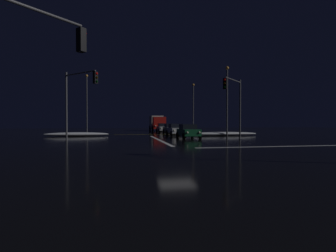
# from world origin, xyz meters

# --- Properties ---
(ground) EXTENTS (120.00, 120.00, 0.10)m
(ground) POSITION_xyz_m (0.00, 0.00, -0.05)
(ground) COLOR black
(stop_line_north) EXTENTS (0.35, 14.75, 0.01)m
(stop_line_north) POSITION_xyz_m (0.00, 8.60, 0.00)
(stop_line_north) COLOR white
(stop_line_north) RESTS_ON ground
(centre_line_ns) EXTENTS (22.00, 0.15, 0.01)m
(centre_line_ns) POSITION_xyz_m (0.00, 20.20, 0.00)
(centre_line_ns) COLOR yellow
(centre_line_ns) RESTS_ON ground
(crosswalk_bar_east) EXTENTS (14.75, 0.40, 0.01)m
(crosswalk_bar_east) POSITION_xyz_m (8.70, 0.00, 0.00)
(crosswalk_bar_east) COLOR white
(crosswalk_bar_east) RESTS_ON ground
(snow_bank_left_curb) EXTENTS (8.00, 1.50, 0.50)m
(snow_bank_left_curb) POSITION_xyz_m (-9.40, 17.21, 0.25)
(snow_bank_left_curb) COLOR white
(snow_bank_left_curb) RESTS_ON ground
(snow_bank_right_curb) EXTENTS (9.82, 1.50, 0.49)m
(snow_bank_right_curb) POSITION_xyz_m (9.40, 15.15, 0.25)
(snow_bank_right_curb) COLOR white
(snow_bank_right_curb) RESTS_ON ground
(sedan_green) EXTENTS (2.02, 4.33, 1.57)m
(sedan_green) POSITION_xyz_m (3.61, 10.72, 0.80)
(sedan_green) COLOR #14512D
(sedan_green) RESTS_ON ground
(sedan_white) EXTENTS (2.02, 4.33, 1.57)m
(sedan_white) POSITION_xyz_m (3.55, 17.19, 0.80)
(sedan_white) COLOR silver
(sedan_white) RESTS_ON ground
(sedan_gray) EXTENTS (2.02, 4.33, 1.57)m
(sedan_gray) POSITION_xyz_m (3.93, 22.85, 0.80)
(sedan_gray) COLOR slate
(sedan_gray) RESTS_ON ground
(sedan_silver) EXTENTS (2.02, 4.33, 1.57)m
(sedan_silver) POSITION_xyz_m (3.56, 28.29, 0.80)
(sedan_silver) COLOR #B7B7BC
(sedan_silver) RESTS_ON ground
(box_truck) EXTENTS (2.68, 8.28, 3.08)m
(box_truck) POSITION_xyz_m (3.50, 35.75, 1.71)
(box_truck) COLOR red
(box_truck) RESTS_ON ground
(traffic_signal_sw) EXTENTS (3.78, 3.78, 6.39)m
(traffic_signal_sw) POSITION_xyz_m (-7.52, -7.52, 4.45)
(traffic_signal_sw) COLOR #4C4C51
(traffic_signal_sw) RESTS_ON ground
(traffic_signal_nw) EXTENTS (3.32, 3.32, 6.62)m
(traffic_signal_nw) POSITION_xyz_m (-7.75, 7.75, 4.57)
(traffic_signal_nw) COLOR #4C4C51
(traffic_signal_nw) RESTS_ON ground
(traffic_signal_ne) EXTENTS (3.26, 3.26, 6.43)m
(traffic_signal_ne) POSITION_xyz_m (7.75, 7.75, 4.43)
(traffic_signal_ne) COLOR #4C4C51
(traffic_signal_ne) RESTS_ON ground
(streetlamp_right_far) EXTENTS (0.44, 0.44, 9.05)m
(streetlamp_right_far) POSITION_xyz_m (9.70, 30.20, 5.21)
(streetlamp_right_far) COLOR #424247
(streetlamp_right_far) RESTS_ON ground
(streetlamp_right_near) EXTENTS (0.44, 0.44, 9.00)m
(streetlamp_right_near) POSITION_xyz_m (9.70, 14.20, 5.19)
(streetlamp_right_near) COLOR #424247
(streetlamp_right_near) RESTS_ON ground
(streetlamp_left_far) EXTENTS (0.44, 0.44, 10.16)m
(streetlamp_left_far) POSITION_xyz_m (-9.70, 30.20, 5.78)
(streetlamp_left_far) COLOR #424247
(streetlamp_left_far) RESTS_ON ground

